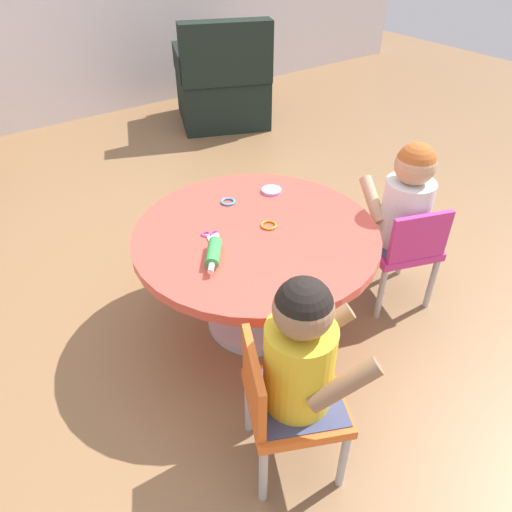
% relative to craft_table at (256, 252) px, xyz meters
% --- Properties ---
extents(ground_plane, '(10.00, 10.00, 0.00)m').
position_rel_craft_table_xyz_m(ground_plane, '(0.00, 0.00, -0.39)').
color(ground_plane, olive).
extents(craft_table, '(1.00, 1.00, 0.50)m').
position_rel_craft_table_xyz_m(craft_table, '(0.00, 0.00, 0.00)').
color(craft_table, silver).
rests_on(craft_table, ground).
extents(child_chair_left, '(0.40, 0.40, 0.54)m').
position_rel_craft_table_xyz_m(child_chair_left, '(-0.32, -0.60, -0.09)').
color(child_chair_left, '#B7B7BC').
rests_on(child_chair_left, ground).
extents(seated_child_left, '(0.43, 0.39, 0.51)m').
position_rel_craft_table_xyz_m(seated_child_left, '(-0.28, -0.62, 0.14)').
color(seated_child_left, '#3F4772').
rests_on(seated_child_left, ground).
extents(child_chair_right, '(0.38, 0.38, 0.54)m').
position_rel_craft_table_xyz_m(child_chair_right, '(0.63, -0.26, -0.09)').
color(child_chair_right, '#B7B7BC').
rests_on(child_chair_right, ground).
extents(seated_child_right, '(0.37, 0.42, 0.51)m').
position_rel_craft_table_xyz_m(seated_child_right, '(0.64, -0.22, 0.14)').
color(seated_child_right, '#3F4772').
rests_on(seated_child_right, ground).
extents(armchair_dark, '(0.92, 0.93, 0.85)m').
position_rel_craft_table_xyz_m(armchair_dark, '(1.19, 2.15, -0.09)').
color(armchair_dark, black).
rests_on(armchair_dark, ground).
extents(rolling_pin, '(0.16, 0.20, 0.05)m').
position_rel_craft_table_xyz_m(rolling_pin, '(-0.23, -0.05, 0.13)').
color(rolling_pin, green).
rests_on(rolling_pin, craft_table).
extents(craft_scissors, '(0.11, 0.14, 0.01)m').
position_rel_craft_table_xyz_m(craft_scissors, '(-0.17, 0.06, 0.11)').
color(craft_scissors, silver).
rests_on(craft_scissors, craft_table).
extents(playdough_blob_0, '(0.09, 0.09, 0.01)m').
position_rel_craft_table_xyz_m(playdough_blob_0, '(0.24, 0.22, 0.11)').
color(playdough_blob_0, '#CC99E5').
rests_on(playdough_blob_0, craft_table).
extents(cookie_cutter_0, '(0.07, 0.07, 0.01)m').
position_rel_craft_table_xyz_m(cookie_cutter_0, '(0.06, -0.00, 0.11)').
color(cookie_cutter_0, orange).
rests_on(cookie_cutter_0, craft_table).
extents(cookie_cutter_1, '(0.06, 0.06, 0.01)m').
position_rel_craft_table_xyz_m(cookie_cutter_1, '(0.03, 0.25, 0.11)').
color(cookie_cutter_1, '#3F99D8').
rests_on(cookie_cutter_1, craft_table).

